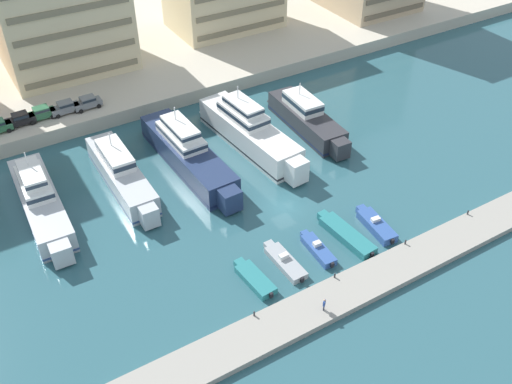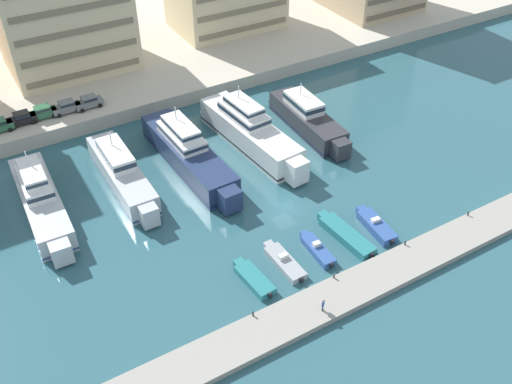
# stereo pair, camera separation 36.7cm
# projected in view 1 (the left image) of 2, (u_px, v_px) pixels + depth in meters

# --- Properties ---
(ground_plane) EXTENTS (400.00, 400.00, 0.00)m
(ground_plane) POSITION_uv_depth(u_px,v_px,m) (284.00, 206.00, 69.76)
(ground_plane) COLOR #2D5B66
(quay_promenade) EXTENTS (180.00, 70.00, 2.18)m
(quay_promenade) POSITION_uv_depth(u_px,v_px,m) (109.00, 22.00, 111.07)
(quay_promenade) COLOR beige
(quay_promenade) RESTS_ON ground
(pier_dock) EXTENTS (120.00, 4.54, 0.72)m
(pier_dock) POSITION_uv_depth(u_px,v_px,m) (363.00, 284.00, 59.43)
(pier_dock) COLOR #9E998E
(pier_dock) RESTS_ON ground
(yacht_silver_far_left) EXTENTS (4.60, 20.17, 7.40)m
(yacht_silver_far_left) POSITION_uv_depth(u_px,v_px,m) (40.00, 200.00, 67.48)
(yacht_silver_far_left) COLOR silver
(yacht_silver_far_left) RESTS_ON ground
(yacht_silver_left) EXTENTS (3.78, 19.20, 6.53)m
(yacht_silver_left) POSITION_uv_depth(u_px,v_px,m) (121.00, 173.00, 71.80)
(yacht_silver_left) COLOR silver
(yacht_silver_left) RESTS_ON ground
(yacht_navy_mid_left) EXTENTS (5.18, 22.84, 7.61)m
(yacht_navy_mid_left) POSITION_uv_depth(u_px,v_px,m) (188.00, 153.00, 74.84)
(yacht_navy_mid_left) COLOR navy
(yacht_navy_mid_left) RESTS_ON ground
(yacht_white_center_left) EXTENTS (6.08, 22.08, 8.12)m
(yacht_white_center_left) POSITION_uv_depth(u_px,v_px,m) (250.00, 131.00, 78.43)
(yacht_white_center_left) COLOR white
(yacht_white_center_left) RESTS_ON ground
(yacht_charcoal_center) EXTENTS (4.68, 17.98, 6.43)m
(yacht_charcoal_center) POSITION_uv_depth(u_px,v_px,m) (307.00, 118.00, 82.16)
(yacht_charcoal_center) COLOR #333338
(yacht_charcoal_center) RESTS_ON ground
(motorboat_teal_far_left) EXTENTS (2.37, 6.31, 0.85)m
(motorboat_teal_far_left) POSITION_uv_depth(u_px,v_px,m) (255.00, 279.00, 59.94)
(motorboat_teal_far_left) COLOR teal
(motorboat_teal_far_left) RESTS_ON ground
(motorboat_grey_left) EXTENTS (2.02, 6.87, 1.29)m
(motorboat_grey_left) POSITION_uv_depth(u_px,v_px,m) (285.00, 262.00, 61.87)
(motorboat_grey_left) COLOR #9EA3A8
(motorboat_grey_left) RESTS_ON ground
(motorboat_blue_mid_left) EXTENTS (1.84, 6.12, 1.30)m
(motorboat_blue_mid_left) POSITION_uv_depth(u_px,v_px,m) (318.00, 249.00, 63.33)
(motorboat_blue_mid_left) COLOR #33569E
(motorboat_blue_mid_left) RESTS_ON ground
(motorboat_teal_center_left) EXTENTS (2.70, 8.83, 0.99)m
(motorboat_teal_center_left) POSITION_uv_depth(u_px,v_px,m) (346.00, 234.00, 65.07)
(motorboat_teal_center_left) COLOR teal
(motorboat_teal_center_left) RESTS_ON ground
(motorboat_blue_center) EXTENTS (2.47, 6.84, 1.41)m
(motorboat_blue_center) POSITION_uv_depth(u_px,v_px,m) (376.00, 225.00, 66.31)
(motorboat_blue_center) COLOR #33569E
(motorboat_blue_center) RESTS_ON ground
(car_black_left) EXTENTS (4.14, 2.00, 1.80)m
(car_black_left) POSITION_uv_depth(u_px,v_px,m) (20.00, 119.00, 79.49)
(car_black_left) COLOR black
(car_black_left) RESTS_ON quay_promenade
(car_green_mid_left) EXTENTS (4.14, 2.01, 1.80)m
(car_green_mid_left) POSITION_uv_depth(u_px,v_px,m) (41.00, 113.00, 80.80)
(car_green_mid_left) COLOR #2D6642
(car_green_mid_left) RESTS_ON quay_promenade
(car_grey_center_left) EXTENTS (4.13, 1.97, 1.80)m
(car_grey_center_left) POSITION_uv_depth(u_px,v_px,m) (65.00, 107.00, 81.98)
(car_grey_center_left) COLOR slate
(car_grey_center_left) RESTS_ON quay_promenade
(car_grey_center) EXTENTS (4.17, 2.07, 1.80)m
(car_grey_center) POSITION_uv_depth(u_px,v_px,m) (88.00, 102.00, 83.09)
(car_grey_center) COLOR slate
(car_grey_center) RESTS_ON quay_promenade
(apartment_block_left) EXTENTS (19.75, 15.61, 19.31)m
(apartment_block_left) POSITION_uv_depth(u_px,v_px,m) (60.00, 14.00, 89.16)
(apartment_block_left) COLOR beige
(apartment_block_left) RESTS_ON quay_promenade
(pedestrian_near_edge) EXTENTS (0.47, 0.44, 1.56)m
(pedestrian_near_edge) POSITION_uv_depth(u_px,v_px,m) (324.00, 304.00, 55.72)
(pedestrian_near_edge) COLOR #282D3D
(pedestrian_near_edge) RESTS_ON pier_dock
(bollard_west) EXTENTS (0.20, 0.20, 0.61)m
(bollard_west) POSITION_uv_depth(u_px,v_px,m) (254.00, 313.00, 55.55)
(bollard_west) COLOR #2D2D33
(bollard_west) RESTS_ON pier_dock
(bollard_west_mid) EXTENTS (0.20, 0.20, 0.61)m
(bollard_west_mid) POSITION_uv_depth(u_px,v_px,m) (335.00, 275.00, 59.45)
(bollard_west_mid) COLOR #2D2D33
(bollard_west_mid) RESTS_ON pier_dock
(bollard_east_mid) EXTENTS (0.20, 0.20, 0.61)m
(bollard_east_mid) POSITION_uv_depth(u_px,v_px,m) (405.00, 242.00, 63.35)
(bollard_east_mid) COLOR #2D2D33
(bollard_east_mid) RESTS_ON pier_dock
(bollard_east) EXTENTS (0.20, 0.20, 0.61)m
(bollard_east) POSITION_uv_depth(u_px,v_px,m) (468.00, 212.00, 67.26)
(bollard_east) COLOR #2D2D33
(bollard_east) RESTS_ON pier_dock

